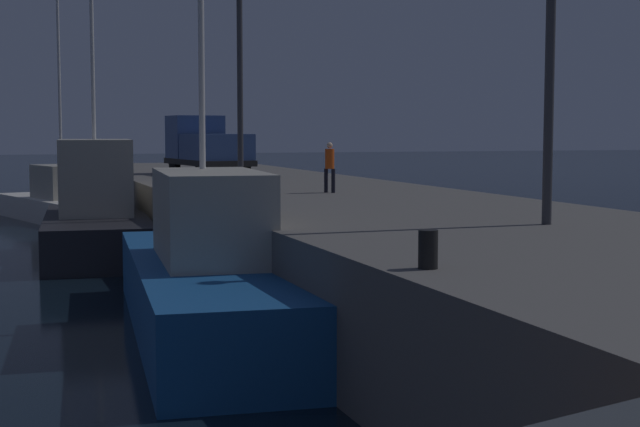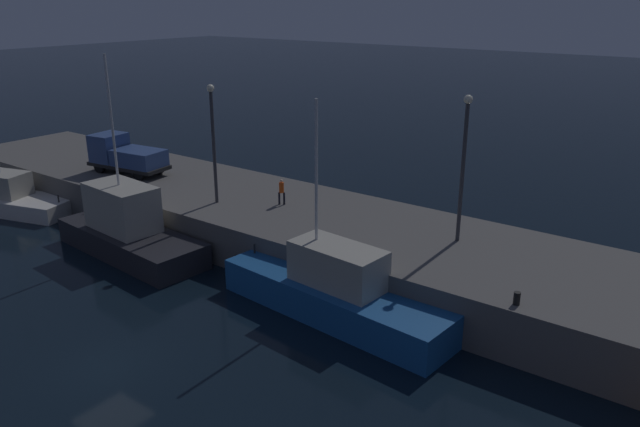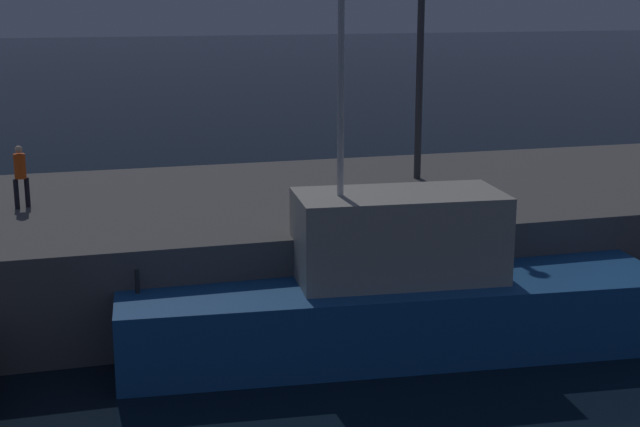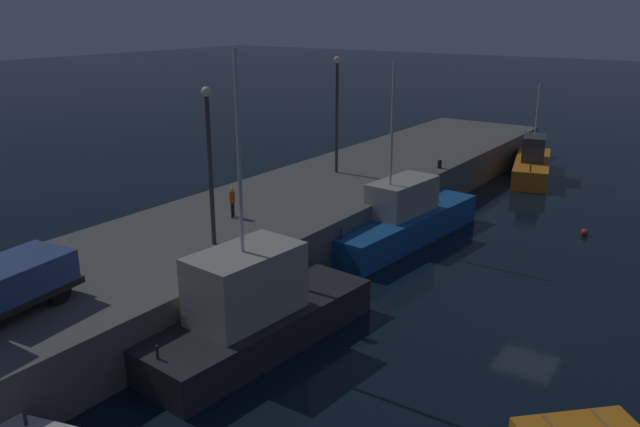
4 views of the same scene
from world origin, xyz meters
name	(u,v)px [view 3 (image 3 of 4)]	position (x,y,z in m)	size (l,w,h in m)	color
pier_quay	(143,247)	(0.00, 14.60, 1.23)	(65.33, 9.51, 2.46)	#5B5956
fishing_boat_white	(394,295)	(5.02, 9.14, 1.22)	(12.30, 4.27, 10.11)	#195193
lamp_post_east	(421,26)	(8.06, 15.59, 6.83)	(0.44, 0.44, 7.43)	#38383D
dockworker	(20,173)	(-2.92, 14.71, 3.36)	(0.40, 0.40, 1.58)	black
bollard_central	(349,214)	(4.43, 10.70, 2.76)	(0.28, 0.28, 0.60)	black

